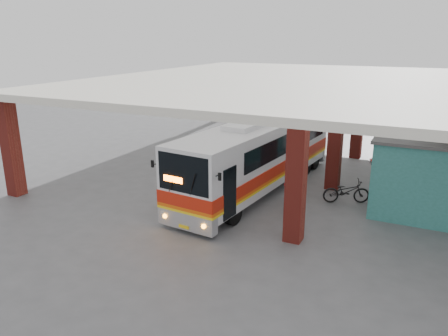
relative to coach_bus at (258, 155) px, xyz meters
name	(u,v)px	position (x,y,z in m)	size (l,w,h in m)	color
ground	(248,199)	(0.04, -1.29, -1.65)	(90.00, 90.00, 0.00)	#515154
brick_columns	(313,131)	(1.47, 3.71, 0.52)	(20.10, 21.60, 4.35)	maroon
canopy_roof	(305,81)	(0.54, 5.21, 2.85)	(21.00, 23.00, 0.30)	silver
shop_building	(443,162)	(7.54, 2.71, -0.09)	(5.20, 8.20, 3.11)	#2E7369
coach_bus	(258,155)	(0.00, 0.00, 0.00)	(3.52, 11.60, 3.33)	silver
motorcycle	(346,191)	(3.98, 0.12, -1.14)	(0.68, 1.95, 1.03)	black
pedestrian	(291,191)	(2.16, -1.86, -0.77)	(0.64, 0.42, 1.77)	red
red_chair	(376,158)	(4.34, 6.77, -1.28)	(0.54, 0.54, 0.81)	#B41F13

